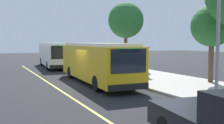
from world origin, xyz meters
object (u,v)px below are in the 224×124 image
at_px(transit_bus_main, 96,61).
at_px(transit_bus_second, 54,54).
at_px(waiting_bench, 134,69).
at_px(pedestrian_commuter, 128,64).
at_px(route_sign_post, 129,56).

bearing_deg(transit_bus_main, transit_bus_second, 179.80).
distance_m(waiting_bench, pedestrian_commuter, 0.80).
relative_size(transit_bus_second, route_sign_post, 3.82).
height_order(transit_bus_second, pedestrian_commuter, transit_bus_second).
xyz_separation_m(transit_bus_main, route_sign_post, (-0.06, 2.76, 0.34)).
bearing_deg(pedestrian_commuter, transit_bus_main, -59.42).
relative_size(transit_bus_main, transit_bus_second, 1.02).
distance_m(waiting_bench, route_sign_post, 3.16).
height_order(transit_bus_second, waiting_bench, transit_bus_second).
distance_m(route_sign_post, pedestrian_commuter, 2.70).
bearing_deg(transit_bus_second, waiting_bench, 21.89).
xyz_separation_m(transit_bus_second, pedestrian_commuter, (11.24, 3.91, -0.50)).
distance_m(transit_bus_main, route_sign_post, 2.79).
xyz_separation_m(transit_bus_main, waiting_bench, (-2.28, 4.59, -0.98)).
relative_size(transit_bus_second, waiting_bench, 6.68).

